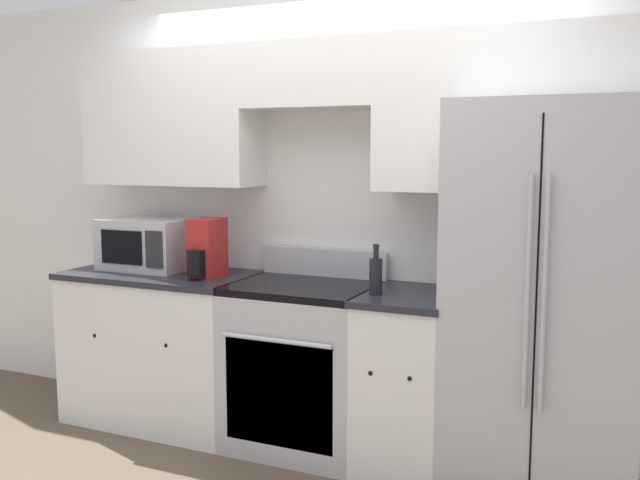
% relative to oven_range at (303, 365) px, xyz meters
% --- Properties ---
extents(ground_plane, '(12.00, 12.00, 0.00)m').
position_rel_oven_range_xyz_m(ground_plane, '(0.10, -0.31, -0.47)').
color(ground_plane, brown).
extents(wall_back, '(8.00, 0.39, 2.60)m').
position_rel_oven_range_xyz_m(wall_back, '(0.11, 0.28, 1.04)').
color(wall_back, white).
rests_on(wall_back, ground_plane).
extents(lower_cabinets_left, '(1.15, 0.64, 0.92)m').
position_rel_oven_range_xyz_m(lower_cabinets_left, '(-0.95, 0.00, -0.00)').
color(lower_cabinets_left, white).
rests_on(lower_cabinets_left, ground_plane).
extents(lower_cabinets_right, '(0.46, 0.64, 0.92)m').
position_rel_oven_range_xyz_m(lower_cabinets_right, '(0.61, -0.00, -0.00)').
color(lower_cabinets_right, white).
rests_on(lower_cabinets_right, ground_plane).
extents(oven_range, '(0.78, 0.65, 1.08)m').
position_rel_oven_range_xyz_m(oven_range, '(0.00, 0.00, 0.00)').
color(oven_range, '#B7B7BC').
rests_on(oven_range, ground_plane).
extents(refrigerator, '(0.89, 0.81, 1.89)m').
position_rel_oven_range_xyz_m(refrigerator, '(1.27, 0.08, 0.48)').
color(refrigerator, '#B7B7BC').
rests_on(refrigerator, ground_plane).
extents(microwave, '(0.54, 0.37, 0.31)m').
position_rel_oven_range_xyz_m(microwave, '(-1.09, 0.06, 0.61)').
color(microwave, '#B7B7BC').
rests_on(microwave, lower_cabinets_left).
extents(bottle, '(0.07, 0.07, 0.26)m').
position_rel_oven_range_xyz_m(bottle, '(0.46, -0.10, 0.56)').
color(bottle, black).
rests_on(bottle, lower_cabinets_right).
extents(paper_towel_holder, '(0.16, 0.27, 0.34)m').
position_rel_oven_range_xyz_m(paper_towel_holder, '(-0.62, -0.02, 0.62)').
color(paper_towel_holder, '#B22323').
rests_on(paper_towel_holder, lower_cabinets_left).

